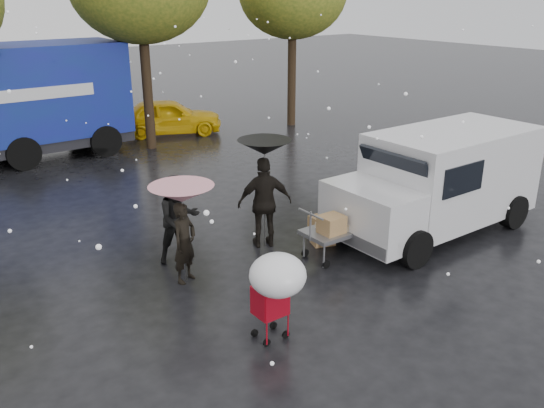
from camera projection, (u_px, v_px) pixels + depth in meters
ground at (264, 282)px, 10.52m from camera, size 90.00×90.00×0.00m
person_pink at (184, 243)px, 10.33m from camera, size 0.65×0.56×1.51m
person_middle at (179, 219)px, 11.07m from camera, size 0.91×0.74×1.75m
person_black at (265, 203)px, 11.71m from camera, size 1.21×0.88×1.90m
umbrella_pink at (182, 194)px, 10.00m from camera, size 1.16×1.16×1.84m
umbrella_black at (265, 147)px, 11.30m from camera, size 1.08×1.08×2.26m
vendor_cart at (343, 220)px, 11.41m from camera, size 1.52×0.80×1.27m
shopping_cart at (276, 280)px, 8.36m from camera, size 0.84×0.84×1.46m
white_van at (440, 180)px, 12.44m from camera, size 4.91×2.18×2.20m
box_ground_near at (322, 226)px, 12.45m from camera, size 0.52×0.42×0.45m
box_ground_far at (323, 236)px, 12.04m from camera, size 0.54×0.48×0.35m
yellow_taxi at (168, 117)px, 21.05m from camera, size 4.13×2.95×1.31m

